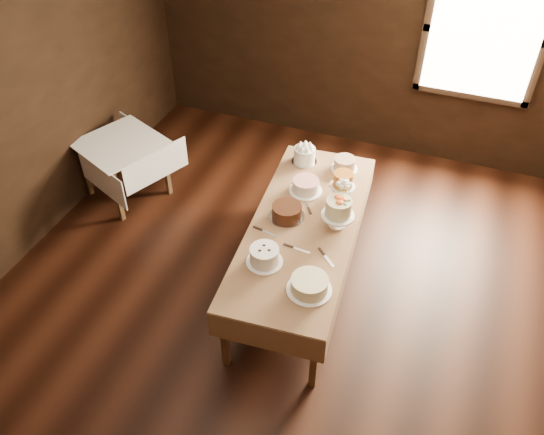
# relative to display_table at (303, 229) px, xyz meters

# --- Properties ---
(floor) EXTENTS (5.00, 6.00, 0.01)m
(floor) POSITION_rel_display_table_xyz_m (-0.20, -0.46, -0.66)
(floor) COLOR black
(floor) RESTS_ON ground
(wall_back) EXTENTS (5.00, 0.02, 2.80)m
(wall_back) POSITION_rel_display_table_xyz_m (-0.20, 2.54, 0.74)
(wall_back) COLOR black
(wall_back) RESTS_ON ground
(window) EXTENTS (1.10, 0.05, 1.30)m
(window) POSITION_rel_display_table_xyz_m (1.10, 2.48, 0.94)
(window) COLOR #FFEABF
(window) RESTS_ON wall_back
(display_table) EXTENTS (1.07, 2.37, 0.71)m
(display_table) POSITION_rel_display_table_xyz_m (0.00, 0.00, 0.00)
(display_table) COLOR #462D18
(display_table) RESTS_ON ground
(side_table) EXTENTS (1.07, 1.07, 0.68)m
(side_table) POSITION_rel_display_table_xyz_m (-2.24, 0.58, -0.06)
(side_table) COLOR #462D18
(side_table) RESTS_ON ground
(cake_meringue) EXTENTS (0.30, 0.30, 0.16)m
(cake_meringue) POSITION_rel_display_table_xyz_m (-0.29, 0.89, 0.13)
(cake_meringue) COLOR silver
(cake_meringue) RESTS_ON display_table
(cake_speckled) EXTENTS (0.28, 0.28, 0.13)m
(cake_speckled) POSITION_rel_display_table_xyz_m (0.12, 0.92, 0.11)
(cake_speckled) COLOR white
(cake_speckled) RESTS_ON display_table
(cake_lattice) EXTENTS (0.31, 0.31, 0.12)m
(cake_lattice) POSITION_rel_display_table_xyz_m (-0.13, 0.45, 0.11)
(cake_lattice) COLOR white
(cake_lattice) RESTS_ON display_table
(cake_caramel) EXTENTS (0.25, 0.25, 0.27)m
(cake_caramel) POSITION_rel_display_table_xyz_m (0.20, 0.50, 0.17)
(cake_caramel) COLOR white
(cake_caramel) RESTS_ON display_table
(cake_chocolate) EXTENTS (0.33, 0.33, 0.12)m
(cake_chocolate) POSITION_rel_display_table_xyz_m (-0.17, 0.04, 0.11)
(cake_chocolate) COLOR silver
(cake_chocolate) RESTS_ON display_table
(cake_flowers) EXTENTS (0.29, 0.29, 0.30)m
(cake_flowers) POSITION_rel_display_table_xyz_m (0.27, 0.09, 0.18)
(cake_flowers) COLOR white
(cake_flowers) RESTS_ON display_table
(cake_swirl) EXTENTS (0.30, 0.30, 0.15)m
(cake_swirl) POSITION_rel_display_table_xyz_m (-0.15, -0.55, 0.12)
(cake_swirl) COLOR white
(cake_swirl) RESTS_ON display_table
(cake_cream) EXTENTS (0.41, 0.41, 0.12)m
(cake_cream) POSITION_rel_display_table_xyz_m (0.28, -0.71, 0.11)
(cake_cream) COLOR white
(cake_cream) RESTS_ON display_table
(cake_server_a) EXTENTS (0.24, 0.05, 0.01)m
(cake_server_a) POSITION_rel_display_table_xyz_m (0.09, -0.31, 0.06)
(cake_server_a) COLOR silver
(cake_server_a) RESTS_ON display_table
(cake_server_b) EXTENTS (0.19, 0.18, 0.01)m
(cake_server_b) POSITION_rel_display_table_xyz_m (0.33, -0.35, 0.06)
(cake_server_b) COLOR silver
(cake_server_b) RESTS_ON display_table
(cake_server_c) EXTENTS (0.15, 0.22, 0.01)m
(cake_server_c) POSITION_rel_display_table_xyz_m (-0.07, 0.29, 0.06)
(cake_server_c) COLOR silver
(cake_server_c) RESTS_ON display_table
(cake_server_d) EXTENTS (0.17, 0.21, 0.01)m
(cake_server_d) POSITION_rel_display_table_xyz_m (0.22, 0.32, 0.06)
(cake_server_d) COLOR silver
(cake_server_d) RESTS_ON display_table
(cake_server_e) EXTENTS (0.24, 0.07, 0.01)m
(cake_server_e) POSITION_rel_display_table_xyz_m (-0.24, -0.22, 0.06)
(cake_server_e) COLOR silver
(cake_server_e) RESTS_ON display_table
(flower_vase) EXTENTS (0.18, 0.18, 0.14)m
(flower_vase) POSITION_rel_display_table_xyz_m (0.26, 0.27, 0.12)
(flower_vase) COLOR #2D2823
(flower_vase) RESTS_ON display_table
(flower_bouquet) EXTENTS (0.14, 0.14, 0.20)m
(flower_bouquet) POSITION_rel_display_table_xyz_m (0.26, 0.27, 0.31)
(flower_bouquet) COLOR white
(flower_bouquet) RESTS_ON flower_vase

